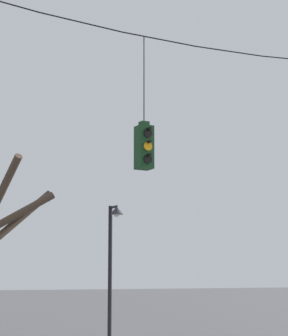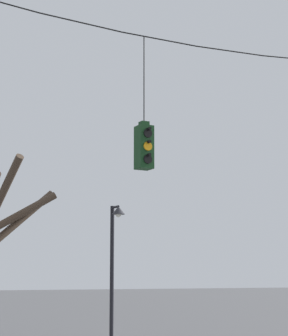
% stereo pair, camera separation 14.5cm
% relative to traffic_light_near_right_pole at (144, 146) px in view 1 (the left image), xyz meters
% --- Properties ---
extents(span_wire, '(13.77, 0.03, 0.52)m').
position_rel_traffic_light_near_right_pole_xyz_m(span_wire, '(0.44, -0.00, 2.73)').
color(span_wire, black).
extents(traffic_light_near_right_pole, '(0.34, 0.58, 3.08)m').
position_rel_traffic_light_near_right_pole_xyz_m(traffic_light_near_right_pole, '(0.00, 0.00, 0.00)').
color(traffic_light_near_right_pole, '#143819').
extents(street_lamp, '(0.40, 0.69, 4.44)m').
position_rel_traffic_light_near_right_pole_xyz_m(street_lamp, '(1.71, 5.19, -2.12)').
color(street_lamp, black).
rests_on(street_lamp, ground_plane).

